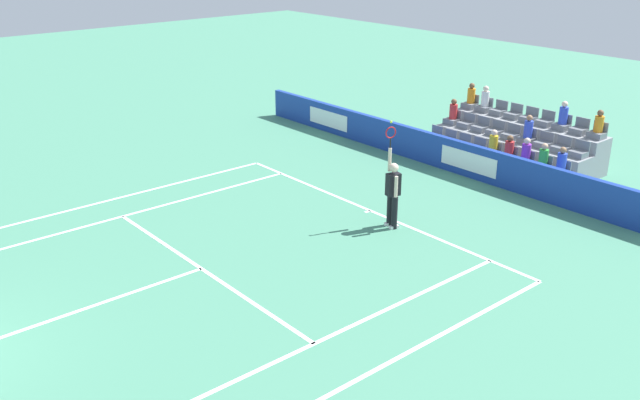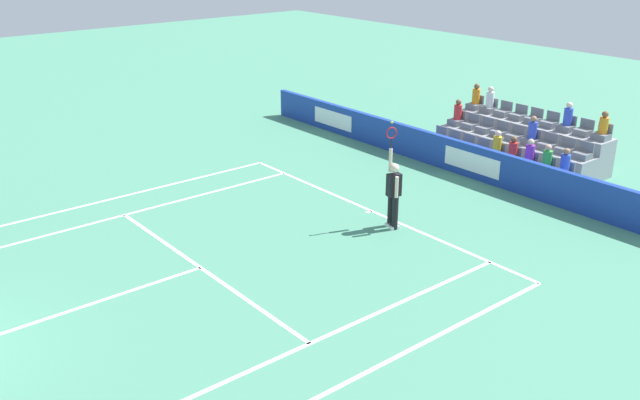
{
  "view_description": "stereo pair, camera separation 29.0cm",
  "coord_description": "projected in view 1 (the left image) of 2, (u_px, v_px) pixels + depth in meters",
  "views": [
    {
      "loc": [
        -12.93,
        0.93,
        7.51
      ],
      "look_at": [
        -0.58,
        -9.54,
        1.1
      ],
      "focal_mm": 39.29,
      "sensor_mm": 36.0,
      "label": 1
    },
    {
      "loc": [
        -13.11,
        0.71,
        7.51
      ],
      "look_at": [
        -0.58,
        -9.54,
        1.1
      ],
      "focal_mm": 39.29,
      "sensor_mm": 36.0,
      "label": 2
    }
  ],
  "objects": [
    {
      "name": "line_service",
      "position": [
        201.0,
        269.0,
        16.34
      ],
      "size": [
        8.23,
        0.1,
        0.01
      ],
      "primitive_type": "cube",
      "color": "white",
      "rests_on": "ground"
    },
    {
      "name": "stadium_stand",
      "position": [
        514.0,
        146.0,
        23.45
      ],
      "size": [
        5.58,
        2.85,
        2.21
      ],
      "color": "gray",
      "rests_on": "ground"
    },
    {
      "name": "line_centre_service",
      "position": [
        67.0,
        315.0,
        14.41
      ],
      "size": [
        0.1,
        6.4,
        0.01
      ],
      "primitive_type": "cube",
      "color": "white",
      "rests_on": "ground"
    },
    {
      "name": "sponsor_barrier",
      "position": [
        470.0,
        161.0,
        22.08
      ],
      "size": [
        20.23,
        0.22,
        1.07
      ],
      "color": "#193899",
      "rests_on": "ground"
    },
    {
      "name": "line_baseline",
      "position": [
        370.0,
        211.0,
        19.64
      ],
      "size": [
        10.97,
        0.1,
        0.01
      ],
      "primitive_type": "cube",
      "color": "white",
      "rests_on": "ground"
    },
    {
      "name": "line_singles_sideline_right",
      "position": [
        296.0,
        352.0,
        13.15
      ],
      "size": [
        0.1,
        11.89,
        0.01
      ],
      "primitive_type": "cube",
      "color": "white",
      "rests_on": "ground"
    },
    {
      "name": "tennis_player",
      "position": [
        393.0,
        192.0,
        18.24
      ],
      "size": [
        0.51,
        0.41,
        2.85
      ],
      "color": "black",
      "rests_on": "ground"
    },
    {
      "name": "line_doubles_sideline_left",
      "position": [
        86.0,
        206.0,
        19.95
      ],
      "size": [
        0.1,
        11.89,
        0.01
      ],
      "primitive_type": "cube",
      "color": "white",
      "rests_on": "ground"
    },
    {
      "name": "line_doubles_sideline_right",
      "position": [
        345.0,
        387.0,
        12.17
      ],
      "size": [
        0.1,
        11.89,
        0.01
      ],
      "primitive_type": "cube",
      "color": "white",
      "rests_on": "ground"
    },
    {
      "name": "line_singles_sideline_left",
      "position": [
        107.0,
        220.0,
        18.98
      ],
      "size": [
        0.1,
        11.89,
        0.01
      ],
      "primitive_type": "cube",
      "color": "white",
      "rests_on": "ground"
    },
    {
      "name": "line_centre_mark",
      "position": [
        368.0,
        211.0,
        19.58
      ],
      "size": [
        0.1,
        0.2,
        0.01
      ],
      "primitive_type": "cube",
      "color": "white",
      "rests_on": "ground"
    }
  ]
}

